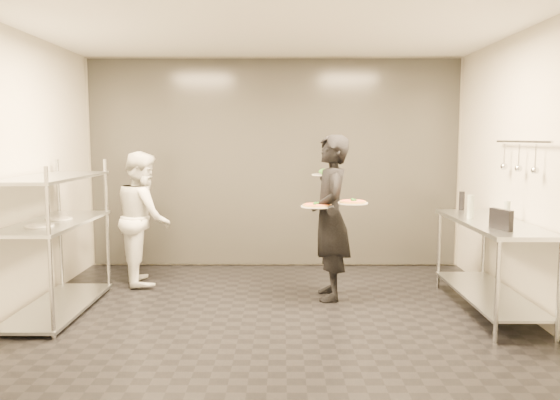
{
  "coord_description": "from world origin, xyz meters",
  "views": [
    {
      "loc": [
        0.1,
        -5.34,
        1.73
      ],
      "look_at": [
        0.09,
        0.24,
        1.1
      ],
      "focal_mm": 35.0,
      "sensor_mm": 36.0,
      "label": 1
    }
  ],
  "objects_px": {
    "salad_plate": "(325,173)",
    "waiter": "(330,218)",
    "prep_counter": "(490,250)",
    "bottle_clear": "(507,211)",
    "bottle_dark": "(462,201)",
    "pizza_plate_near": "(317,205)",
    "chef": "(143,218)",
    "pos_monitor": "(501,219)",
    "bottle_green": "(470,207)",
    "pass_rack": "(55,236)",
    "pizza_plate_far": "(353,202)"
  },
  "relations": [
    {
      "from": "salad_plate",
      "to": "waiter",
      "type": "bearing_deg",
      "value": -82.22
    },
    {
      "from": "prep_counter",
      "to": "bottle_clear",
      "type": "bearing_deg",
      "value": 2.49
    },
    {
      "from": "bottle_dark",
      "to": "pizza_plate_near",
      "type": "bearing_deg",
      "value": -163.78
    },
    {
      "from": "chef",
      "to": "salad_plate",
      "type": "distance_m",
      "value": 2.23
    },
    {
      "from": "pizza_plate_near",
      "to": "pos_monitor",
      "type": "distance_m",
      "value": 1.79
    },
    {
      "from": "prep_counter",
      "to": "salad_plate",
      "type": "bearing_deg",
      "value": 154.51
    },
    {
      "from": "pizza_plate_near",
      "to": "bottle_dark",
      "type": "bearing_deg",
      "value": 16.22
    },
    {
      "from": "bottle_green",
      "to": "bottle_clear",
      "type": "height_order",
      "value": "bottle_green"
    },
    {
      "from": "pos_monitor",
      "to": "bottle_dark",
      "type": "height_order",
      "value": "bottle_dark"
    },
    {
      "from": "prep_counter",
      "to": "bottle_dark",
      "type": "distance_m",
      "value": 0.89
    },
    {
      "from": "pass_rack",
      "to": "bottle_dark",
      "type": "xyz_separation_m",
      "value": [
        4.29,
        0.8,
        0.26
      ]
    },
    {
      "from": "pizza_plate_far",
      "to": "pos_monitor",
      "type": "bearing_deg",
      "value": -31.9
    },
    {
      "from": "chef",
      "to": "salad_plate",
      "type": "height_order",
      "value": "chef"
    },
    {
      "from": "bottle_green",
      "to": "bottle_clear",
      "type": "bearing_deg",
      "value": -26.82
    },
    {
      "from": "prep_counter",
      "to": "waiter",
      "type": "relative_size",
      "value": 1.02
    },
    {
      "from": "prep_counter",
      "to": "bottle_clear",
      "type": "height_order",
      "value": "bottle_clear"
    },
    {
      "from": "pizza_plate_far",
      "to": "chef",
      "type": "bearing_deg",
      "value": 160.16
    },
    {
      "from": "waiter",
      "to": "salad_plate",
      "type": "bearing_deg",
      "value": -174.65
    },
    {
      "from": "prep_counter",
      "to": "pizza_plate_near",
      "type": "bearing_deg",
      "value": 169.72
    },
    {
      "from": "pizza_plate_near",
      "to": "pos_monitor",
      "type": "xyz_separation_m",
      "value": [
        1.59,
        -0.83,
        -0.02
      ]
    },
    {
      "from": "pizza_plate_near",
      "to": "prep_counter",
      "type": "bearing_deg",
      "value": -10.28
    },
    {
      "from": "pos_monitor",
      "to": "bottle_green",
      "type": "xyz_separation_m",
      "value": [
        -0.04,
        0.69,
        0.03
      ]
    },
    {
      "from": "prep_counter",
      "to": "pass_rack",
      "type": "bearing_deg",
      "value": -179.97
    },
    {
      "from": "chef",
      "to": "pizza_plate_far",
      "type": "height_order",
      "value": "chef"
    },
    {
      "from": "chef",
      "to": "pizza_plate_near",
      "type": "xyz_separation_m",
      "value": [
        2.02,
        -0.79,
        0.24
      ]
    },
    {
      "from": "pass_rack",
      "to": "pizza_plate_far",
      "type": "relative_size",
      "value": 5.2
    },
    {
      "from": "prep_counter",
      "to": "bottle_green",
      "type": "height_order",
      "value": "bottle_green"
    },
    {
      "from": "pizza_plate_near",
      "to": "bottle_green",
      "type": "height_order",
      "value": "bottle_green"
    },
    {
      "from": "pass_rack",
      "to": "bottle_green",
      "type": "height_order",
      "value": "pass_rack"
    },
    {
      "from": "salad_plate",
      "to": "bottle_clear",
      "type": "bearing_deg",
      "value": -23.32
    },
    {
      "from": "pass_rack",
      "to": "waiter",
      "type": "bearing_deg",
      "value": 9.48
    },
    {
      "from": "prep_counter",
      "to": "chef",
      "type": "height_order",
      "value": "chef"
    },
    {
      "from": "bottle_green",
      "to": "prep_counter",
      "type": "bearing_deg",
      "value": -46.11
    },
    {
      "from": "pass_rack",
      "to": "pos_monitor",
      "type": "height_order",
      "value": "pass_rack"
    },
    {
      "from": "prep_counter",
      "to": "pizza_plate_far",
      "type": "distance_m",
      "value": 1.44
    },
    {
      "from": "chef",
      "to": "pizza_plate_near",
      "type": "height_order",
      "value": "chef"
    },
    {
      "from": "waiter",
      "to": "bottle_dark",
      "type": "bearing_deg",
      "value": 100.01
    },
    {
      "from": "pass_rack",
      "to": "pos_monitor",
      "type": "bearing_deg",
      "value": -7.04
    },
    {
      "from": "pos_monitor",
      "to": "bottle_clear",
      "type": "relative_size",
      "value": 1.29
    },
    {
      "from": "chef",
      "to": "pos_monitor",
      "type": "relative_size",
      "value": 6.14
    },
    {
      "from": "waiter",
      "to": "bottle_clear",
      "type": "distance_m",
      "value": 1.77
    },
    {
      "from": "bottle_dark",
      "to": "bottle_clear",
      "type": "bearing_deg",
      "value": -76.35
    },
    {
      "from": "pizza_plate_far",
      "to": "salad_plate",
      "type": "xyz_separation_m",
      "value": [
        -0.25,
        0.52,
        0.27
      ]
    },
    {
      "from": "pass_rack",
      "to": "bottle_green",
      "type": "relative_size",
      "value": 6.68
    },
    {
      "from": "chef",
      "to": "pizza_plate_far",
      "type": "relative_size",
      "value": 5.13
    },
    {
      "from": "waiter",
      "to": "chef",
      "type": "distance_m",
      "value": 2.27
    },
    {
      "from": "bottle_green",
      "to": "bottle_clear",
      "type": "xyz_separation_m",
      "value": [
        0.31,
        -0.16,
        -0.02
      ]
    },
    {
      "from": "salad_plate",
      "to": "prep_counter",
      "type": "bearing_deg",
      "value": -25.49
    },
    {
      "from": "pass_rack",
      "to": "salad_plate",
      "type": "height_order",
      "value": "pass_rack"
    },
    {
      "from": "waiter",
      "to": "pizza_plate_near",
      "type": "xyz_separation_m",
      "value": [
        -0.15,
        -0.15,
        0.15
      ]
    }
  ]
}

